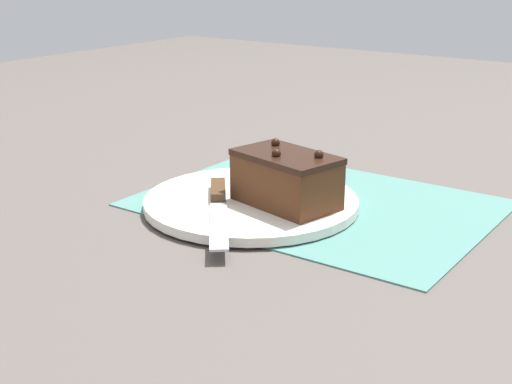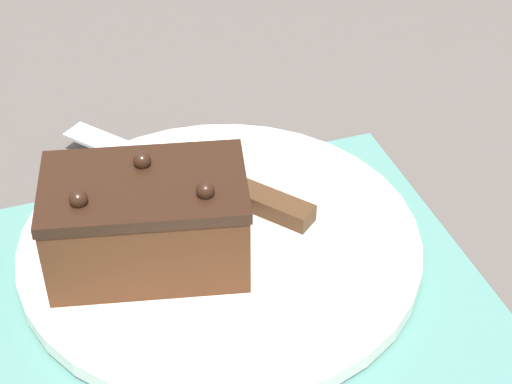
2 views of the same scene
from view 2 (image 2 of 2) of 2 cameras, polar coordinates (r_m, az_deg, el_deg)
The scene contains 5 objects.
ground_plane at distance 0.57m, azimuth -6.42°, elevation -9.97°, with size 3.00×3.00×0.00m, color #544C47.
placemat_woven at distance 0.57m, azimuth -6.44°, elevation -9.83°, with size 0.46×0.34×0.00m, color slate.
cake_plate at distance 0.62m, azimuth -2.39°, elevation -3.48°, with size 0.29×0.29×0.01m.
chocolate_cake at distance 0.58m, azimuth -7.29°, elevation -1.95°, with size 0.15×0.11×0.08m.
serving_knife at distance 0.65m, azimuth -2.16°, elevation 0.32°, with size 0.16×0.19×0.01m.
Camera 2 is at (0.06, 0.37, 0.43)m, focal length 60.00 mm.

